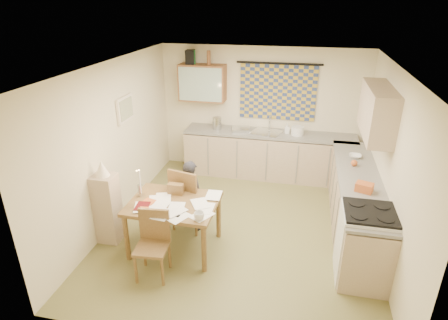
% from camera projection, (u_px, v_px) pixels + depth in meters
% --- Properties ---
extents(floor, '(4.00, 4.50, 0.02)m').
position_uv_depth(floor, '(241.00, 228.00, 5.90)').
color(floor, brown).
rests_on(floor, ground).
extents(ceiling, '(4.00, 4.50, 0.02)m').
position_uv_depth(ceiling, '(244.00, 66.00, 4.88)').
color(ceiling, white).
rests_on(ceiling, floor).
extents(wall_back, '(4.00, 0.02, 2.50)m').
position_uv_depth(wall_back, '(261.00, 111.00, 7.41)').
color(wall_back, beige).
rests_on(wall_back, floor).
extents(wall_front, '(4.00, 0.02, 2.50)m').
position_uv_depth(wall_front, '(200.00, 250.00, 3.37)').
color(wall_front, beige).
rests_on(wall_front, floor).
extents(wall_left, '(0.02, 4.50, 2.50)m').
position_uv_depth(wall_left, '(114.00, 144.00, 5.78)').
color(wall_left, beige).
rests_on(wall_left, floor).
extents(wall_right, '(0.02, 4.50, 2.50)m').
position_uv_depth(wall_right, '(390.00, 167.00, 5.00)').
color(wall_right, beige).
rests_on(wall_right, floor).
extents(window_blind, '(1.45, 0.03, 1.05)m').
position_uv_depth(window_blind, '(278.00, 92.00, 7.15)').
color(window_blind, navy).
rests_on(window_blind, wall_back).
extents(curtain_rod, '(1.60, 0.04, 0.04)m').
position_uv_depth(curtain_rod, '(279.00, 63.00, 6.92)').
color(curtain_rod, black).
rests_on(curtain_rod, wall_back).
extents(wall_cabinet, '(0.90, 0.34, 0.70)m').
position_uv_depth(wall_cabinet, '(202.00, 83.00, 7.25)').
color(wall_cabinet, brown).
rests_on(wall_cabinet, wall_back).
extents(wall_cabinet_glass, '(0.84, 0.02, 0.64)m').
position_uv_depth(wall_cabinet_glass, '(200.00, 85.00, 7.10)').
color(wall_cabinet_glass, '#99B2A5').
rests_on(wall_cabinet_glass, wall_back).
extents(upper_cabinet_right, '(0.34, 1.30, 0.70)m').
position_uv_depth(upper_cabinet_right, '(377.00, 111.00, 5.28)').
color(upper_cabinet_right, tan).
rests_on(upper_cabinet_right, wall_right).
extents(framed_print, '(0.04, 0.50, 0.40)m').
position_uv_depth(framed_print, '(125.00, 109.00, 5.95)').
color(framed_print, '#F4E5CA').
rests_on(framed_print, wall_left).
extents(print_canvas, '(0.01, 0.42, 0.32)m').
position_uv_depth(print_canvas, '(127.00, 109.00, 5.94)').
color(print_canvas, beige).
rests_on(print_canvas, wall_left).
extents(counter_back, '(3.30, 0.62, 0.92)m').
position_uv_depth(counter_back, '(268.00, 155.00, 7.42)').
color(counter_back, tan).
rests_on(counter_back, floor).
extents(counter_right, '(0.62, 2.95, 0.92)m').
position_uv_depth(counter_right, '(355.00, 204.00, 5.67)').
color(counter_right, tan).
rests_on(counter_right, floor).
extents(stove, '(0.64, 0.64, 0.98)m').
position_uv_depth(stove, '(364.00, 245.00, 4.68)').
color(stove, white).
rests_on(stove, floor).
extents(sink, '(0.65, 0.58, 0.10)m').
position_uv_depth(sink, '(266.00, 134.00, 7.25)').
color(sink, silver).
rests_on(sink, counter_back).
extents(tap, '(0.03, 0.03, 0.28)m').
position_uv_depth(tap, '(270.00, 123.00, 7.33)').
color(tap, silver).
rests_on(tap, counter_back).
extents(dish_rack, '(0.41, 0.37, 0.06)m').
position_uv_depth(dish_rack, '(241.00, 129.00, 7.32)').
color(dish_rack, silver).
rests_on(dish_rack, counter_back).
extents(kettle, '(0.20, 0.20, 0.24)m').
position_uv_depth(kettle, '(217.00, 123.00, 7.38)').
color(kettle, silver).
rests_on(kettle, counter_back).
extents(mixing_bowl, '(0.29, 0.29, 0.16)m').
position_uv_depth(mixing_bowl, '(297.00, 131.00, 7.09)').
color(mixing_bowl, white).
rests_on(mixing_bowl, counter_back).
extents(soap_bottle, '(0.12, 0.12, 0.19)m').
position_uv_depth(soap_bottle, '(287.00, 128.00, 7.17)').
color(soap_bottle, white).
rests_on(soap_bottle, counter_back).
extents(bowl, '(0.23, 0.23, 0.05)m').
position_uv_depth(bowl, '(355.00, 156.00, 6.11)').
color(bowl, white).
rests_on(bowl, counter_right).
extents(orange_bag, '(0.26, 0.23, 0.12)m').
position_uv_depth(orange_bag, '(364.00, 187.00, 5.04)').
color(orange_bag, '#C25C28').
rests_on(orange_bag, counter_right).
extents(fruit_orange, '(0.10, 0.10, 0.10)m').
position_uv_depth(fruit_orange, '(354.00, 163.00, 5.80)').
color(fruit_orange, '#C25C28').
rests_on(fruit_orange, counter_right).
extents(speaker, '(0.18, 0.21, 0.26)m').
position_uv_depth(speaker, '(190.00, 57.00, 7.10)').
color(speaker, black).
rests_on(speaker, wall_cabinet).
extents(bottle_green, '(0.08, 0.08, 0.26)m').
position_uv_depth(bottle_green, '(194.00, 57.00, 7.09)').
color(bottle_green, '#195926').
rests_on(bottle_green, wall_cabinet).
extents(bottle_brown, '(0.07, 0.07, 0.26)m').
position_uv_depth(bottle_brown, '(209.00, 58.00, 7.03)').
color(bottle_brown, brown).
rests_on(bottle_brown, wall_cabinet).
extents(dining_table, '(1.22, 0.93, 0.75)m').
position_uv_depth(dining_table, '(175.00, 225.00, 5.28)').
color(dining_table, brown).
rests_on(dining_table, floor).
extents(chair_far, '(0.56, 0.56, 1.04)m').
position_uv_depth(chair_far, '(190.00, 209.00, 5.79)').
color(chair_far, brown).
rests_on(chair_far, floor).
extents(chair_near, '(0.43, 0.43, 0.89)m').
position_uv_depth(chair_near, '(153.00, 257.00, 4.80)').
color(chair_near, brown).
rests_on(chair_near, floor).
extents(person, '(0.59, 0.53, 1.14)m').
position_uv_depth(person, '(191.00, 195.00, 5.67)').
color(person, black).
rests_on(person, floor).
extents(shelf_stand, '(0.32, 0.30, 1.06)m').
position_uv_depth(shelf_stand, '(108.00, 208.00, 5.41)').
color(shelf_stand, tan).
rests_on(shelf_stand, floor).
extents(lampshade, '(0.20, 0.20, 0.22)m').
position_uv_depth(lampshade, '(102.00, 168.00, 5.15)').
color(lampshade, '#F4E5CA').
rests_on(lampshade, shelf_stand).
extents(letter_rack, '(0.22, 0.10, 0.16)m').
position_uv_depth(letter_rack, '(176.00, 189.00, 5.32)').
color(letter_rack, brown).
rests_on(letter_rack, dining_table).
extents(mug, '(0.18, 0.18, 0.10)m').
position_uv_depth(mug, '(199.00, 216.00, 4.71)').
color(mug, white).
rests_on(mug, dining_table).
extents(magazine, '(0.24, 0.29, 0.02)m').
position_uv_depth(magazine, '(136.00, 206.00, 5.01)').
color(magazine, maroon).
rests_on(magazine, dining_table).
extents(book, '(0.30, 0.33, 0.02)m').
position_uv_depth(book, '(142.00, 202.00, 5.13)').
color(book, '#C25C28').
rests_on(book, dining_table).
extents(orange_box, '(0.13, 0.09, 0.04)m').
position_uv_depth(orange_box, '(144.00, 209.00, 4.92)').
color(orange_box, '#C25C28').
rests_on(orange_box, dining_table).
extents(eyeglasses, '(0.14, 0.07, 0.02)m').
position_uv_depth(eyeglasses, '(175.00, 215.00, 4.81)').
color(eyeglasses, black).
rests_on(eyeglasses, dining_table).
extents(candle_holder, '(0.07, 0.07, 0.18)m').
position_uv_depth(candle_holder, '(140.00, 190.00, 5.25)').
color(candle_holder, silver).
rests_on(candle_holder, dining_table).
extents(candle, '(0.03, 0.03, 0.22)m').
position_uv_depth(candle, '(140.00, 177.00, 5.19)').
color(candle, white).
rests_on(candle, dining_table).
extents(candle_flame, '(0.02, 0.02, 0.02)m').
position_uv_depth(candle_flame, '(137.00, 171.00, 5.09)').
color(candle_flame, '#FFCC66').
rests_on(candle_flame, dining_table).
extents(papers, '(1.14, 0.97, 0.02)m').
position_uv_depth(papers, '(176.00, 207.00, 5.00)').
color(papers, white).
rests_on(papers, dining_table).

